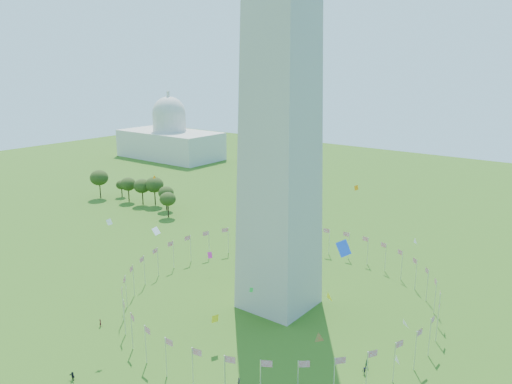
% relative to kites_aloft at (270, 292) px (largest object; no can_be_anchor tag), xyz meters
% --- Properties ---
extents(flag_ring, '(80.24, 80.24, 9.00)m').
position_rel_kites_aloft_xyz_m(flag_ring, '(-16.20, 26.47, -13.95)').
color(flag_ring, silver).
rests_on(flag_ring, ground).
extents(capitol_building, '(70.00, 35.00, 46.00)m').
position_rel_kites_aloft_xyz_m(capitol_building, '(-196.20, 156.47, 4.55)').
color(capitol_building, beige).
rests_on(capitol_building, ground).
extents(kites_aloft, '(101.59, 64.43, 40.23)m').
position_rel_kites_aloft_xyz_m(kites_aloft, '(0.00, 0.00, 0.00)').
color(kites_aloft, yellow).
rests_on(kites_aloft, ground).
extents(tree_line_west, '(56.01, 16.24, 13.25)m').
position_rel_kites_aloft_xyz_m(tree_line_west, '(-122.75, 67.08, -12.57)').
color(tree_line_west, '#354D19').
rests_on(tree_line_west, ground).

